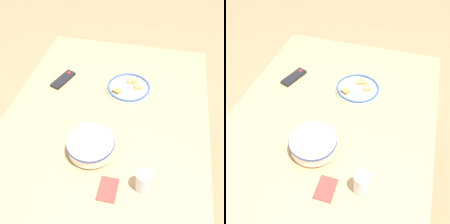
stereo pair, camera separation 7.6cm
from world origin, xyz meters
The scene contains 7 objects.
ground_plane centered at (0.00, 0.00, 0.00)m, with size 8.00×8.00×0.00m, color #7F6B4C.
dining_table centered at (0.00, 0.00, 0.66)m, with size 1.50×1.06×0.73m.
noodle_bowl centered at (-0.20, 0.01, 0.77)m, with size 0.22×0.22×0.08m.
food_plate centered at (0.27, -0.08, 0.74)m, with size 0.26×0.26×0.04m.
tv_remote centered at (0.27, 0.32, 0.74)m, with size 0.18×0.11×0.02m.
drinking_glass centered at (-0.33, -0.24, 0.78)m, with size 0.07×0.07×0.11m.
folded_napkin centered at (-0.37, -0.10, 0.73)m, with size 0.11×0.08×0.01m.
Camera 2 is at (-0.86, -0.31, 1.74)m, focal length 42.00 mm.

